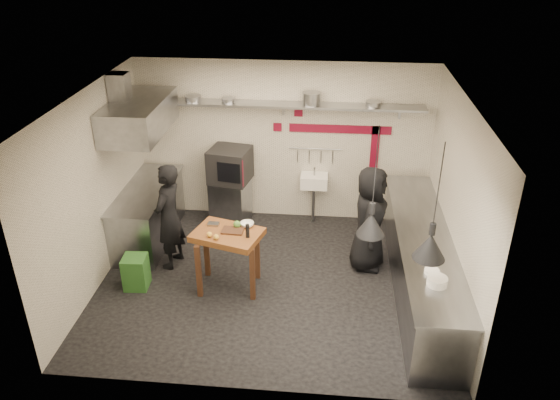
# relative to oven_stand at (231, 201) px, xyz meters

# --- Properties ---
(floor) EXTENTS (5.00, 5.00, 0.00)m
(floor) POSITION_rel_oven_stand_xyz_m (0.90, -1.76, -0.40)
(floor) COLOR black
(floor) RESTS_ON ground
(ceiling) EXTENTS (5.00, 5.00, 0.00)m
(ceiling) POSITION_rel_oven_stand_xyz_m (0.90, -1.76, 2.40)
(ceiling) COLOR beige
(ceiling) RESTS_ON floor
(wall_back) EXTENTS (5.00, 0.04, 2.80)m
(wall_back) POSITION_rel_oven_stand_xyz_m (0.90, 0.34, 1.00)
(wall_back) COLOR silver
(wall_back) RESTS_ON floor
(wall_front) EXTENTS (5.00, 0.04, 2.80)m
(wall_front) POSITION_rel_oven_stand_xyz_m (0.90, -3.86, 1.00)
(wall_front) COLOR silver
(wall_front) RESTS_ON floor
(wall_left) EXTENTS (0.04, 4.20, 2.80)m
(wall_left) POSITION_rel_oven_stand_xyz_m (-1.60, -1.76, 1.00)
(wall_left) COLOR silver
(wall_left) RESTS_ON floor
(wall_right) EXTENTS (0.04, 4.20, 2.80)m
(wall_right) POSITION_rel_oven_stand_xyz_m (3.40, -1.76, 1.00)
(wall_right) COLOR silver
(wall_right) RESTS_ON floor
(red_band_horiz) EXTENTS (1.70, 0.02, 0.14)m
(red_band_horiz) POSITION_rel_oven_stand_xyz_m (1.85, 0.32, 1.28)
(red_band_horiz) COLOR maroon
(red_band_horiz) RESTS_ON wall_back
(red_band_vert) EXTENTS (0.14, 0.02, 1.10)m
(red_band_vert) POSITION_rel_oven_stand_xyz_m (2.45, 0.32, 0.80)
(red_band_vert) COLOR maroon
(red_band_vert) RESTS_ON wall_back
(red_tile_a) EXTENTS (0.14, 0.02, 0.14)m
(red_tile_a) POSITION_rel_oven_stand_xyz_m (1.15, 0.32, 1.55)
(red_tile_a) COLOR maroon
(red_tile_a) RESTS_ON wall_back
(red_tile_b) EXTENTS (0.14, 0.02, 0.14)m
(red_tile_b) POSITION_rel_oven_stand_xyz_m (0.80, 0.32, 1.28)
(red_tile_b) COLOR maroon
(red_tile_b) RESTS_ON wall_back
(back_shelf) EXTENTS (4.60, 0.34, 0.04)m
(back_shelf) POSITION_rel_oven_stand_xyz_m (0.90, 0.16, 1.72)
(back_shelf) COLOR gray
(back_shelf) RESTS_ON wall_back
(shelf_bracket_left) EXTENTS (0.04, 0.06, 0.24)m
(shelf_bracket_left) POSITION_rel_oven_stand_xyz_m (-1.00, 0.31, 1.62)
(shelf_bracket_left) COLOR gray
(shelf_bracket_left) RESTS_ON wall_back
(shelf_bracket_mid) EXTENTS (0.04, 0.06, 0.24)m
(shelf_bracket_mid) POSITION_rel_oven_stand_xyz_m (0.90, 0.31, 1.62)
(shelf_bracket_mid) COLOR gray
(shelf_bracket_mid) RESTS_ON wall_back
(shelf_bracket_right) EXTENTS (0.04, 0.06, 0.24)m
(shelf_bracket_right) POSITION_rel_oven_stand_xyz_m (2.80, 0.31, 1.62)
(shelf_bracket_right) COLOR gray
(shelf_bracket_right) RESTS_ON wall_back
(pan_far_left) EXTENTS (0.35, 0.35, 0.09)m
(pan_far_left) POSITION_rel_oven_stand_xyz_m (-0.58, 0.16, 1.79)
(pan_far_left) COLOR gray
(pan_far_left) RESTS_ON back_shelf
(pan_mid_left) EXTENTS (0.23, 0.23, 0.07)m
(pan_mid_left) POSITION_rel_oven_stand_xyz_m (0.01, 0.16, 1.78)
(pan_mid_left) COLOR gray
(pan_mid_left) RESTS_ON back_shelf
(stock_pot) EXTENTS (0.34, 0.34, 0.20)m
(stock_pot) POSITION_rel_oven_stand_xyz_m (1.37, 0.16, 1.84)
(stock_pot) COLOR gray
(stock_pot) RESTS_ON back_shelf
(pan_right) EXTENTS (0.28, 0.28, 0.08)m
(pan_right) POSITION_rel_oven_stand_xyz_m (2.35, 0.16, 1.78)
(pan_right) COLOR gray
(pan_right) RESTS_ON back_shelf
(oven_stand) EXTENTS (0.70, 0.66, 0.80)m
(oven_stand) POSITION_rel_oven_stand_xyz_m (0.00, 0.00, 0.00)
(oven_stand) COLOR gray
(oven_stand) RESTS_ON floor
(combi_oven) EXTENTS (0.75, 0.72, 0.58)m
(combi_oven) POSITION_rel_oven_stand_xyz_m (0.02, 0.00, 0.69)
(combi_oven) COLOR black
(combi_oven) RESTS_ON oven_stand
(oven_door) EXTENTS (0.55, 0.14, 0.46)m
(oven_door) POSITION_rel_oven_stand_xyz_m (0.02, -0.27, 0.69)
(oven_door) COLOR maroon
(oven_door) RESTS_ON combi_oven
(oven_glass) EXTENTS (0.39, 0.09, 0.34)m
(oven_glass) POSITION_rel_oven_stand_xyz_m (0.05, -0.32, 0.69)
(oven_glass) COLOR black
(oven_glass) RESTS_ON oven_door
(hand_sink) EXTENTS (0.46, 0.34, 0.22)m
(hand_sink) POSITION_rel_oven_stand_xyz_m (1.45, 0.16, 0.38)
(hand_sink) COLOR white
(hand_sink) RESTS_ON wall_back
(sink_tap) EXTENTS (0.03, 0.03, 0.14)m
(sink_tap) POSITION_rel_oven_stand_xyz_m (1.45, 0.16, 0.56)
(sink_tap) COLOR gray
(sink_tap) RESTS_ON hand_sink
(sink_drain) EXTENTS (0.06, 0.06, 0.66)m
(sink_drain) POSITION_rel_oven_stand_xyz_m (1.45, 0.12, -0.06)
(sink_drain) COLOR gray
(sink_drain) RESTS_ON floor
(utensil_rail) EXTENTS (0.90, 0.02, 0.02)m
(utensil_rail) POSITION_rel_oven_stand_xyz_m (1.45, 0.30, 0.92)
(utensil_rail) COLOR gray
(utensil_rail) RESTS_ON wall_back
(counter_right) EXTENTS (0.70, 3.80, 0.90)m
(counter_right) POSITION_rel_oven_stand_xyz_m (3.05, -1.76, 0.05)
(counter_right) COLOR gray
(counter_right) RESTS_ON floor
(counter_right_top) EXTENTS (0.76, 3.90, 0.03)m
(counter_right_top) POSITION_rel_oven_stand_xyz_m (3.05, -1.76, 0.52)
(counter_right_top) COLOR gray
(counter_right_top) RESTS_ON counter_right
(plate_stack) EXTENTS (0.25, 0.25, 0.11)m
(plate_stack) POSITION_rel_oven_stand_xyz_m (3.02, -2.93, 0.59)
(plate_stack) COLOR white
(plate_stack) RESTS_ON counter_right_top
(small_bowl_right) EXTENTS (0.20, 0.20, 0.05)m
(small_bowl_right) POSITION_rel_oven_stand_xyz_m (3.00, -2.68, 0.56)
(small_bowl_right) COLOR white
(small_bowl_right) RESTS_ON counter_right_top
(counter_left) EXTENTS (0.70, 1.90, 0.90)m
(counter_left) POSITION_rel_oven_stand_xyz_m (-1.25, -0.71, 0.05)
(counter_left) COLOR gray
(counter_left) RESTS_ON floor
(counter_left_top) EXTENTS (0.76, 2.00, 0.03)m
(counter_left_top) POSITION_rel_oven_stand_xyz_m (-1.25, -0.71, 0.52)
(counter_left_top) COLOR gray
(counter_left_top) RESTS_ON counter_left
(extractor_hood) EXTENTS (0.78, 1.60, 0.50)m
(extractor_hood) POSITION_rel_oven_stand_xyz_m (-1.20, -0.71, 1.75)
(extractor_hood) COLOR gray
(extractor_hood) RESTS_ON ceiling
(hood_duct) EXTENTS (0.28, 0.28, 0.50)m
(hood_duct) POSITION_rel_oven_stand_xyz_m (-1.45, -0.71, 2.15)
(hood_duct) COLOR gray
(hood_duct) RESTS_ON ceiling
(green_bin) EXTENTS (0.35, 0.35, 0.50)m
(green_bin) POSITION_rel_oven_stand_xyz_m (-1.03, -2.06, -0.15)
(green_bin) COLOR #296024
(green_bin) RESTS_ON floor
(prep_table) EXTENTS (1.06, 0.87, 0.92)m
(prep_table) POSITION_rel_oven_stand_xyz_m (0.31, -1.93, 0.06)
(prep_table) COLOR brown
(prep_table) RESTS_ON floor
(cutting_board) EXTENTS (0.31, 0.23, 0.02)m
(cutting_board) POSITION_rel_oven_stand_xyz_m (0.39, -1.90, 0.53)
(cutting_board) COLOR #452818
(cutting_board) RESTS_ON prep_table
(pepper_mill) EXTENTS (0.07, 0.07, 0.20)m
(pepper_mill) POSITION_rel_oven_stand_xyz_m (0.62, -2.04, 0.62)
(pepper_mill) COLOR black
(pepper_mill) RESTS_ON prep_table
(lemon_a) EXTENTS (0.08, 0.08, 0.08)m
(lemon_a) POSITION_rel_oven_stand_xyz_m (0.10, -2.08, 0.56)
(lemon_a) COLOR gold
(lemon_a) RESTS_ON prep_table
(lemon_b) EXTENTS (0.10, 0.10, 0.08)m
(lemon_b) POSITION_rel_oven_stand_xyz_m (0.20, -2.13, 0.56)
(lemon_b) COLOR gold
(lemon_b) RESTS_ON prep_table
(veg_ball) EXTENTS (0.11, 0.11, 0.11)m
(veg_ball) POSITION_rel_oven_stand_xyz_m (0.43, -1.78, 0.57)
(veg_ball) COLOR #4E8332
(veg_ball) RESTS_ON prep_table
(steel_tray) EXTENTS (0.17, 0.12, 0.03)m
(steel_tray) POSITION_rel_oven_stand_xyz_m (0.08, -1.75, 0.54)
(steel_tray) COLOR gray
(steel_tray) RESTS_ON prep_table
(bowl) EXTENTS (0.20, 0.20, 0.06)m
(bowl) POSITION_rel_oven_stand_xyz_m (0.57, -1.74, 0.55)
(bowl) COLOR white
(bowl) RESTS_ON prep_table
(heat_lamp_near) EXTENTS (0.44, 0.44, 1.38)m
(heat_lamp_near) POSITION_rel_oven_stand_xyz_m (2.21, -2.66, 1.71)
(heat_lamp_near) COLOR black
(heat_lamp_near) RESTS_ON ceiling
(heat_lamp_far) EXTENTS (0.48, 0.48, 1.39)m
(heat_lamp_far) POSITION_rel_oven_stand_xyz_m (2.84, -3.09, 1.70)
(heat_lamp_far) COLOR black
(heat_lamp_far) RESTS_ON ceiling
(chef_left) EXTENTS (0.52, 0.68, 1.67)m
(chef_left) POSITION_rel_oven_stand_xyz_m (-0.67, -1.42, 0.44)
(chef_left) COLOR black
(chef_left) RESTS_ON floor
(chef_right) EXTENTS (0.67, 0.89, 1.65)m
(chef_right) POSITION_rel_oven_stand_xyz_m (2.33, -1.18, 0.42)
(chef_right) COLOR black
(chef_right) RESTS_ON floor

